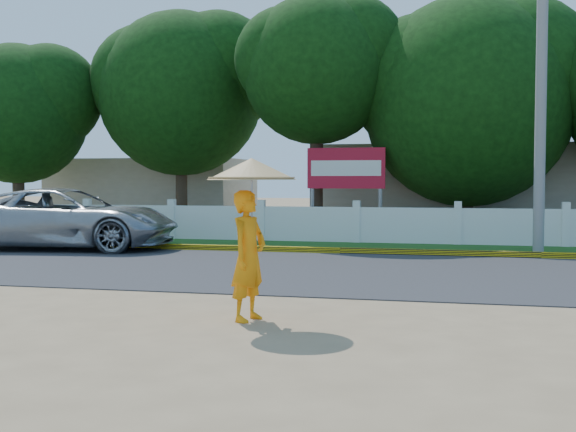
# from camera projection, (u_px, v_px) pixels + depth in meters

# --- Properties ---
(ground) EXTENTS (120.00, 120.00, 0.00)m
(ground) POSITION_uv_depth(u_px,v_px,m) (258.00, 307.00, 11.07)
(ground) COLOR #9E8460
(ground) RESTS_ON ground
(road) EXTENTS (60.00, 7.00, 0.02)m
(road) POSITION_uv_depth(u_px,v_px,m) (314.00, 270.00, 15.45)
(road) COLOR #38383A
(road) RESTS_ON ground
(grass_verge) EXTENTS (60.00, 3.50, 0.03)m
(grass_verge) POSITION_uv_depth(u_px,v_px,m) (350.00, 247.00, 20.55)
(grass_verge) COLOR #2D601E
(grass_verge) RESTS_ON ground
(curb) EXTENTS (40.00, 0.18, 0.16)m
(curb) POSITION_uv_depth(u_px,v_px,m) (340.00, 251.00, 18.90)
(curb) COLOR yellow
(curb) RESTS_ON ground
(fence) EXTENTS (40.00, 0.10, 1.10)m
(fence) POSITION_uv_depth(u_px,v_px,m) (357.00, 225.00, 21.94)
(fence) COLOR silver
(fence) RESTS_ON ground
(building_near) EXTENTS (10.00, 6.00, 3.20)m
(building_near) POSITION_uv_depth(u_px,v_px,m) (458.00, 188.00, 27.81)
(building_near) COLOR #B7AD99
(building_near) RESTS_ON ground
(building_far) EXTENTS (8.00, 5.00, 2.80)m
(building_far) POSITION_uv_depth(u_px,v_px,m) (155.00, 191.00, 31.74)
(building_far) COLOR #B7AD99
(building_far) RESTS_ON ground
(utility_pole) EXTENTS (0.28, 0.28, 7.56)m
(utility_pole) POSITION_uv_depth(u_px,v_px,m) (541.00, 108.00, 18.38)
(utility_pole) COLOR gray
(utility_pole) RESTS_ON ground
(vehicle) EXTENTS (6.45, 3.60, 1.70)m
(vehicle) POSITION_uv_depth(u_px,v_px,m) (67.00, 219.00, 20.09)
(vehicle) COLOR #9FA3A6
(vehicle) RESTS_ON ground
(monk_with_parasol) EXTENTS (1.24, 1.24, 2.26)m
(monk_with_parasol) POSITION_uv_depth(u_px,v_px,m) (250.00, 215.00, 9.95)
(monk_with_parasol) COLOR orange
(monk_with_parasol) RESTS_ON ground
(billboard) EXTENTS (2.50, 0.13, 2.95)m
(billboard) POSITION_uv_depth(u_px,v_px,m) (346.00, 173.00, 23.03)
(billboard) COLOR gray
(billboard) RESTS_ON ground
(tree_row) EXTENTS (33.73, 7.56, 8.84)m
(tree_row) POSITION_uv_depth(u_px,v_px,m) (420.00, 90.00, 24.28)
(tree_row) COLOR #473828
(tree_row) RESTS_ON ground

